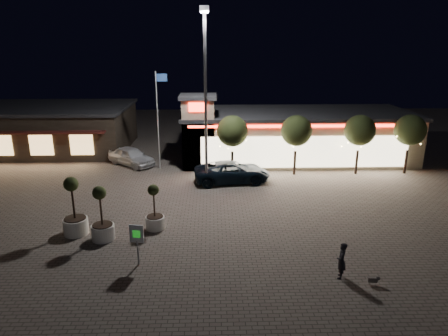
{
  "coord_description": "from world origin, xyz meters",
  "views": [
    {
      "loc": [
        2.41,
        -19.35,
        9.98
      ],
      "look_at": [
        3.19,
        6.0,
        2.13
      ],
      "focal_mm": 32.0,
      "sensor_mm": 36.0,
      "label": 1
    }
  ],
  "objects_px": {
    "pedestrian": "(341,261)",
    "planter_left": "(75,217)",
    "white_sedan": "(131,156)",
    "planter_mid": "(102,223)",
    "valet_sign": "(137,237)",
    "pickup_truck": "(232,172)"
  },
  "relations": [
    {
      "from": "pedestrian",
      "to": "planter_left",
      "type": "relative_size",
      "value": 0.51
    },
    {
      "from": "white_sedan",
      "to": "planter_mid",
      "type": "bearing_deg",
      "value": -135.38
    },
    {
      "from": "planter_mid",
      "to": "valet_sign",
      "type": "height_order",
      "value": "planter_mid"
    },
    {
      "from": "white_sedan",
      "to": "planter_left",
      "type": "xyz_separation_m",
      "value": [
        -0.54,
        -13.12,
        0.22
      ]
    },
    {
      "from": "pickup_truck",
      "to": "valet_sign",
      "type": "height_order",
      "value": "valet_sign"
    },
    {
      "from": "pedestrian",
      "to": "valet_sign",
      "type": "bearing_deg",
      "value": -78.71
    },
    {
      "from": "pedestrian",
      "to": "planter_left",
      "type": "distance_m",
      "value": 14.04
    },
    {
      "from": "pedestrian",
      "to": "planter_left",
      "type": "bearing_deg",
      "value": -89.89
    },
    {
      "from": "white_sedan",
      "to": "planter_mid",
      "type": "xyz_separation_m",
      "value": [
        1.12,
        -13.83,
        0.14
      ]
    },
    {
      "from": "planter_left",
      "to": "pickup_truck",
      "type": "bearing_deg",
      "value": 43.07
    },
    {
      "from": "pickup_truck",
      "to": "pedestrian",
      "type": "bearing_deg",
      "value": -169.12
    },
    {
      "from": "pickup_truck",
      "to": "pedestrian",
      "type": "distance_m",
      "value": 13.84
    },
    {
      "from": "pickup_truck",
      "to": "planter_mid",
      "type": "relative_size",
      "value": 1.89
    },
    {
      "from": "pickup_truck",
      "to": "pedestrian",
      "type": "height_order",
      "value": "pedestrian"
    },
    {
      "from": "pickup_truck",
      "to": "planter_left",
      "type": "xyz_separation_m",
      "value": [
        -9.02,
        -8.44,
        0.22
      ]
    },
    {
      "from": "planter_mid",
      "to": "valet_sign",
      "type": "xyz_separation_m",
      "value": [
        2.32,
        -2.65,
        0.5
      ]
    },
    {
      "from": "white_sedan",
      "to": "planter_left",
      "type": "relative_size",
      "value": 1.41
    },
    {
      "from": "white_sedan",
      "to": "planter_mid",
      "type": "height_order",
      "value": "planter_mid"
    },
    {
      "from": "planter_left",
      "to": "planter_mid",
      "type": "xyz_separation_m",
      "value": [
        1.66,
        -0.71,
        -0.09
      ]
    },
    {
      "from": "white_sedan",
      "to": "pedestrian",
      "type": "distance_m",
      "value": 21.91
    },
    {
      "from": "pickup_truck",
      "to": "white_sedan",
      "type": "relative_size",
      "value": 1.22
    },
    {
      "from": "planter_mid",
      "to": "white_sedan",
      "type": "bearing_deg",
      "value": 94.63
    }
  ]
}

